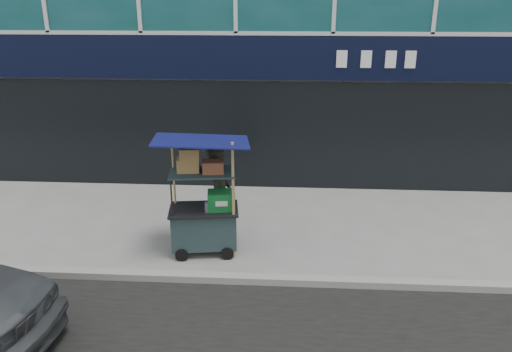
{
  "coord_description": "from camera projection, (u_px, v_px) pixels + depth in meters",
  "views": [
    {
      "loc": [
        1.08,
        -6.79,
        4.12
      ],
      "look_at": [
        0.58,
        1.2,
        1.23
      ],
      "focal_mm": 35.0,
      "sensor_mm": 36.0,
      "label": 1
    }
  ],
  "objects": [
    {
      "name": "ground",
      "position": [
        214.0,
        274.0,
        7.84
      ],
      "size": [
        80.0,
        80.0,
        0.0
      ],
      "primitive_type": "plane",
      "color": "slate",
      "rests_on": "ground"
    },
    {
      "name": "vendor_man",
      "position": [
        219.0,
        195.0,
        8.63
      ],
      "size": [
        0.46,
        0.66,
        1.76
      ],
      "primitive_type": "imported",
      "rotation": [
        0.0,
        0.0,
        1.51
      ],
      "color": "black",
      "rests_on": "ground"
    },
    {
      "name": "curb",
      "position": [
        212.0,
        278.0,
        7.63
      ],
      "size": [
        80.0,
        0.18,
        0.12
      ],
      "primitive_type": "cube",
      "color": "gray",
      "rests_on": "ground"
    },
    {
      "name": "vendor_cart",
      "position": [
        205.0,
        213.0,
        8.32
      ],
      "size": [
        1.64,
        1.26,
        2.05
      ],
      "rotation": [
        0.0,
        0.0,
        0.13
      ],
      "color": "#1A2B2D",
      "rests_on": "ground"
    }
  ]
}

